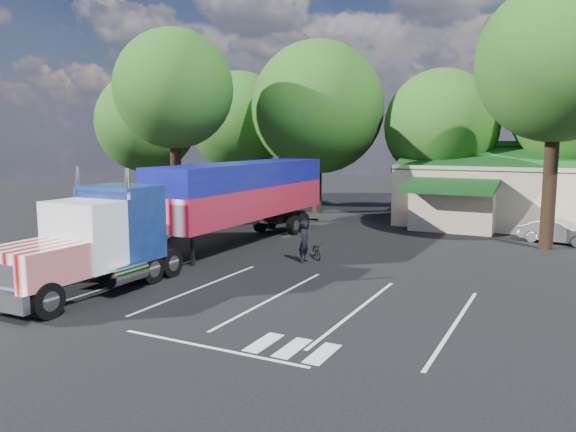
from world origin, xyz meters
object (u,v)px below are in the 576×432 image
at_px(silver_sedan, 558,232).
at_px(tour_bus, 123,224).
at_px(semi_truck, 214,201).
at_px(bicycle, 317,249).
at_px(woman, 304,241).

bearing_deg(silver_sedan, tour_bus, 138.61).
relative_size(tour_bus, silver_sedan, 2.87).
xyz_separation_m(semi_truck, tour_bus, (-3.73, -2.47, -1.06)).
height_order(bicycle, silver_sedan, silver_sedan).
bearing_deg(semi_truck, silver_sedan, 34.75).
bearing_deg(silver_sedan, bicycle, 146.88).
height_order(semi_truck, silver_sedan, semi_truck).
distance_m(tour_bus, silver_sedan, 23.13).
distance_m(semi_truck, bicycle, 5.65).
xyz_separation_m(tour_bus, silver_sedan, (19.00, 13.15, -0.92)).
bearing_deg(bicycle, silver_sedan, 6.37).
bearing_deg(semi_truck, tour_bus, -146.67).
bearing_deg(semi_truck, woman, 1.86).
height_order(bicycle, tour_bus, tour_bus).
xyz_separation_m(bicycle, tour_bus, (-8.80, -3.65, 1.14)).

